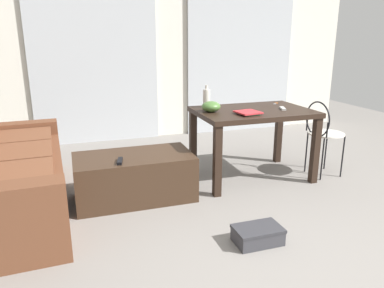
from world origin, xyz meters
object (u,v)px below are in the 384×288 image
Objects in this scene: scissors at (276,103)px; craft_table at (253,120)px; shoebox at (258,235)px; bowl at (211,107)px; wire_chair at (322,129)px; tv_remote_on_table at (283,108)px; coffee_table at (134,177)px; couch at (7,177)px; bottle_near at (207,98)px; book_stack at (248,113)px; tv_remote_primary at (120,161)px.

craft_table is at bearing -149.15° from scissors.
craft_table reaches higher than shoebox.
wire_chair is at bearing -10.76° from bowl.
bowl reaches higher than shoebox.
bowl is at bearing 175.54° from craft_table.
scissors is (0.12, 0.33, -0.01)m from tv_remote_on_table.
coffee_table is 7.02× the size of tv_remote_on_table.
craft_table is 6.20× the size of bowl.
couch is 2.07m from bottle_near.
craft_table is 13.71× the size of scissors.
bottle_near is 0.98× the size of book_stack.
tv_remote_primary is (0.95, -0.27, 0.13)m from couch.
tv_remote_primary is at bearing -160.45° from bowl.
bowl is 1.48m from shoebox.
scissors is at bearing -1.71° from bottle_near.
tv_remote_on_table is at bearing 52.94° from shoebox.
coffee_table is 4.51× the size of bottle_near.
shoebox is (-0.16, -1.51, -0.78)m from bottle_near.
couch is 13.16× the size of tv_remote_primary.
bottle_near is 0.25m from bowl.
bottle_near is at bearing 174.91° from tv_remote_on_table.
coffee_table is at bearing -5.65° from couch.
couch is 2.28m from book_stack.
craft_table is 3.35× the size of shoebox.
bottle_near is at bearing 25.85° from coffee_table.
craft_table is 1.49m from tv_remote_primary.
bowl reaches higher than wire_chair.
tv_remote_primary is 1.32m from shoebox.
shoebox is (0.72, -1.09, -0.15)m from coffee_table.
bottle_near reaches higher than book_stack.
book_stack is (1.14, -0.04, 0.55)m from coffee_table.
couch is 0.99m from tv_remote_primary.
coffee_table is 5.66× the size of bowl.
scissors is 0.24× the size of shoebox.
couch is 11.10× the size of bowl.
book_stack reaches higher than craft_table.
book_stack is at bearing 68.22° from shoebox.
tv_remote_primary is at bearing -174.52° from book_stack.
wire_chair is at bearing -21.94° from bottle_near.
coffee_table is at bearing -166.86° from scissors.
bottle_near is at bearing 84.12° from shoebox.
tv_remote_primary is at bearing -176.78° from wire_chair.
couch is at bearing 176.02° from tv_remote_primary.
tv_remote_on_table is at bearing -26.10° from bottle_near.
couch is 2.86m from scissors.
craft_table is 0.54m from bottle_near.
craft_table is at bearing 24.14° from tv_remote_primary.
bowl is at bearing 12.62° from coffee_table.
craft_table is 0.33m from tv_remote_on_table.
scissors is (0.84, -0.02, -0.10)m from bottle_near.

